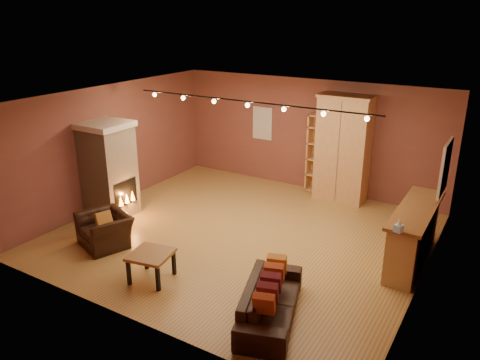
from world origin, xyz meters
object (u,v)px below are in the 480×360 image
Objects in this scene: fireplace at (109,170)px; armchair at (105,225)px; coffee_table at (151,257)px; bar_counter at (413,235)px; bookcase at (324,154)px; armoire at (343,148)px; loveseat at (271,295)px.

fireplace is 1.87× the size of armchair.
armchair is 1.70m from coffee_table.
bar_counter is 1.97× the size of armchair.
armchair is 1.47× the size of coffee_table.
armchair is at bearing -117.64° from bookcase.
loveseat is at bearing -81.68° from armoire.
coffee_table is (-2.22, -0.11, 0.04)m from loveseat.
loveseat is at bearing 2.90° from coffee_table.
armchair is at bearing 66.56° from loveseat.
fireplace is 2.74× the size of coffee_table.
fireplace is 0.83× the size of armoire.
loveseat is 2.53× the size of coffee_table.
bar_counter is 2.90× the size of coffee_table.
bookcase reaches higher than armchair.
armoire is 3.23m from bar_counter.
armoire is 3.29× the size of coffee_table.
armchair is (-2.56, -4.89, -0.58)m from bookcase.
armoire is at bearing 76.83° from armchair.
bookcase is at bearing 82.77° from armchair.
fireplace is 1.08× the size of loveseat.
coffee_table is at bearing 75.24° from loveseat.
armoire is 1.30× the size of loveseat.
bookcase reaches higher than coffee_table.
armchair is at bearing -155.59° from bar_counter.
fireplace is at bearing 150.91° from armchair.
bookcase is 1.75× the size of armchair.
fireplace is 6.39m from bar_counter.
bookcase is (3.54, 3.74, -0.05)m from fireplace.
armchair is at bearing -123.59° from armoire.
coffee_table is at bearing -141.58° from bar_counter.
fireplace is at bearing 54.70° from loveseat.
bar_counter is 5.78m from armchair.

